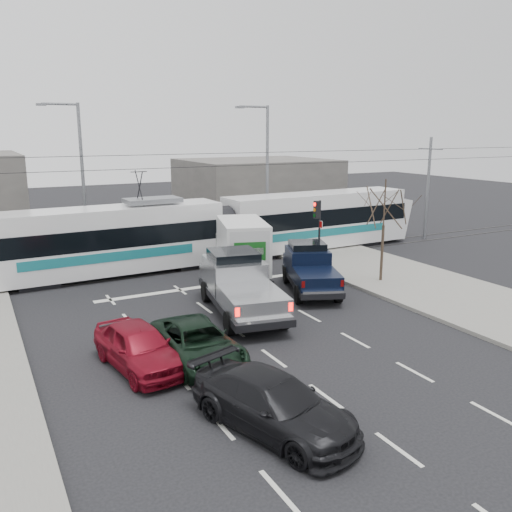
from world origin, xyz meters
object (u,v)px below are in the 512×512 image
traffic_signal (318,219)px  box_truck (241,249)px  tram (221,229)px  navy_pickup (310,268)px  dark_car (273,404)px  bare_tree (384,207)px  silver_pickup (239,284)px  street_lamp_near (265,166)px  street_lamp_far (79,170)px  red_car (139,347)px  green_car (198,343)px

traffic_signal → box_truck: size_ratio=0.55×
tram → navy_pickup: 7.56m
traffic_signal → dark_car: size_ratio=0.74×
traffic_signal → navy_pickup: bearing=-128.7°
bare_tree → silver_pickup: (-8.17, -0.58, -2.59)m
street_lamp_near → street_lamp_far: size_ratio=1.00×
tram → box_truck: size_ratio=4.01×
traffic_signal → box_truck: traffic_signal is taller
silver_pickup → box_truck: 5.16m
street_lamp_far → box_truck: bearing=-57.8°
silver_pickup → dark_car: bearing=-99.9°
traffic_signal → navy_pickup: size_ratio=0.65×
traffic_signal → dark_car: 16.99m
traffic_signal → dark_car: bearing=-127.9°
tram → navy_pickup: (1.25, -7.42, -0.81)m
navy_pickup → silver_pickup: bearing=-142.9°
street_lamp_near → tram: street_lamp_near is taller
bare_tree → traffic_signal: bearing=105.8°
bare_tree → traffic_signal: bare_tree is taller
bare_tree → dark_car: (-11.49, -9.31, -3.09)m
red_car → dark_car: 5.52m
red_car → tram: bearing=47.5°
red_car → dark_car: red_car is taller
green_car → box_truck: bearing=55.9°
bare_tree → green_car: size_ratio=1.08×
silver_pickup → traffic_signal: bearing=43.9°
street_lamp_near → green_car: (-11.34, -16.07, -4.47)m
bare_tree → navy_pickup: size_ratio=0.90×
tram → green_car: 14.23m
bare_tree → traffic_signal: 4.28m
street_lamp_near → box_truck: bearing=-126.3°
street_lamp_far → navy_pickup: street_lamp_far is taller
bare_tree → tram: size_ratio=0.19×
traffic_signal → street_lamp_far: street_lamp_far is taller
dark_car → box_truck: bearing=49.2°
tram → box_truck: (-0.69, -4.02, -0.37)m
tram → dark_car: (-6.39, -17.33, -1.19)m
silver_pickup → bare_tree: bearing=15.0°
street_lamp_far → red_car: size_ratio=2.09×
box_truck → dark_car: 14.50m
tram → silver_pickup: (-3.07, -8.59, -0.69)m
traffic_signal → street_lamp_near: size_ratio=0.40×
street_lamp_near → silver_pickup: (-7.88, -12.08, -3.91)m
street_lamp_near → navy_pickup: bearing=-108.1°
green_car → dark_car: (0.13, -4.74, 0.06)m
street_lamp_near → red_car: street_lamp_near is taller
traffic_signal → green_car: bearing=-140.8°
red_car → bare_tree: bearing=9.1°
traffic_signal → tram: bearing=134.6°
tram → traffic_signal: bearing=-47.3°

